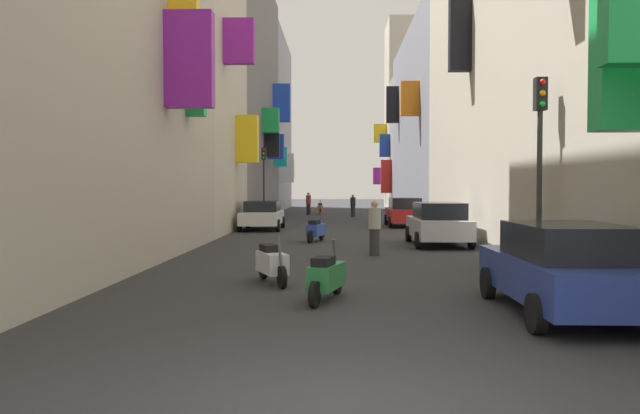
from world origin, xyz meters
The scene contains 20 objects.
ground_plane centered at (0.00, 30.00, 0.00)m, with size 140.00×140.00×0.00m, color #2D2D30.
building_left_mid_a centered at (-7.99, 23.21, 8.06)m, with size 7.34×8.86×16.13m.
building_left_mid_b centered at (-7.99, 36.57, 8.53)m, with size 7.30×17.83×17.07m.
building_left_mid_c centered at (-8.00, 52.73, 8.10)m, with size 7.22×14.52×16.21m.
building_right_mid_a centered at (8.00, 38.86, 6.70)m, with size 7.14×21.63×13.40m.
building_right_mid_b centered at (7.97, 51.81, 6.07)m, with size 7.01×4.27×12.17m.
building_right_mid_c centered at (7.99, 56.98, 9.40)m, with size 7.36×6.05×18.82m.
parked_car_blue centered at (3.74, 4.68, 0.80)m, with size 1.99×4.29×1.54m.
parked_car_red centered at (3.58, 27.33, 0.81)m, with size 1.93×4.10×1.56m.
parked_car_silver centered at (3.65, 16.78, 0.82)m, with size 2.02×4.31×1.58m.
parked_car_white centered at (-3.81, 24.72, 0.76)m, with size 2.01×4.13×1.44m.
scooter_blue centered at (-0.89, 18.11, 0.46)m, with size 0.74×1.86×1.13m.
scooter_green centered at (-0.26, 5.83, 0.46)m, with size 0.74×1.91×1.13m.
scooter_white centered at (-1.51, 7.86, 0.46)m, with size 0.86×1.86×1.13m.
scooter_orange centered at (-1.40, 42.21, 0.46)m, with size 0.48×1.93×1.13m.
pedestrian_crossing centered at (1.11, 13.40, 0.86)m, with size 0.52×0.52×1.72m.
pedestrian_near_left centered at (-2.25, 40.78, 0.86)m, with size 0.54×0.54×1.72m.
pedestrian_near_right centered at (1.07, 37.79, 0.79)m, with size 0.41×0.41×1.60m.
traffic_light_near_corner centered at (4.60, 8.57, 3.14)m, with size 0.26×0.34×4.65m.
traffic_light_far_corner centered at (-4.59, 31.81, 3.09)m, with size 0.26×0.34×4.57m.
Camera 1 is at (-0.06, -5.54, 2.15)m, focal length 34.08 mm.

